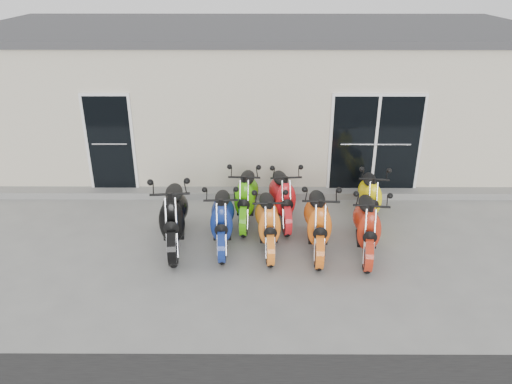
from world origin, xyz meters
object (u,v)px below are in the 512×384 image
scooter_front_red (368,217)px  scooter_back_red (283,189)px  scooter_front_orange_a (268,214)px  scooter_front_orange_b (318,213)px  scooter_back_green (246,189)px  scooter_front_black (173,207)px  scooter_front_blue (222,211)px  scooter_back_yellow (371,190)px

scooter_front_red → scooter_back_red: 1.90m
scooter_front_orange_a → scooter_front_orange_b: bearing=-5.9°
scooter_front_red → scooter_back_green: same height
scooter_front_black → scooter_front_orange_b: bearing=-8.9°
scooter_back_green → scooter_front_black: bearing=-140.1°
scooter_back_green → scooter_back_red: bearing=3.9°
scooter_front_blue → scooter_front_orange_b: size_ratio=0.95×
scooter_front_black → scooter_front_blue: scooter_front_black is taller
scooter_back_yellow → scooter_back_red: bearing=-171.1°
scooter_front_blue → scooter_front_black: bearing=178.7°
scooter_front_orange_b → scooter_back_yellow: scooter_front_orange_b is taller
scooter_front_blue → scooter_front_orange_a: 0.84m
scooter_front_orange_a → scooter_front_red: 1.76m
scooter_front_orange_a → scooter_back_red: size_ratio=0.98×
scooter_front_orange_b → scooter_back_green: scooter_front_orange_b is taller
scooter_back_green → scooter_back_red: size_ratio=1.01×
scooter_front_red → scooter_back_yellow: bearing=83.7°
scooter_front_black → scooter_back_red: (2.02, 0.99, -0.09)m
scooter_front_orange_b → scooter_back_red: scooter_front_orange_b is taller
scooter_back_red → scooter_front_black: bearing=-159.2°
scooter_front_blue → scooter_front_orange_a: scooter_front_blue is taller
scooter_front_black → scooter_back_red: bearing=20.0°
scooter_front_red → scooter_back_red: bearing=147.3°
scooter_front_red → scooter_front_blue: bearing=-178.0°
scooter_front_orange_b → scooter_back_green: size_ratio=1.03×
scooter_front_orange_b → scooter_back_yellow: size_ratio=1.11×
scooter_front_red → scooter_back_green: bearing=158.4°
scooter_front_orange_a → scooter_front_red: bearing=-7.8°
scooter_front_blue → scooter_back_green: bearing=64.2°
scooter_back_red → scooter_back_yellow: scooter_back_red is taller
scooter_front_red → scooter_front_orange_a: bearing=-177.6°
scooter_back_red → scooter_back_yellow: size_ratio=1.06×
scooter_front_blue → scooter_back_red: scooter_back_red is taller
scooter_front_blue → scooter_back_red: (1.14, 0.97, 0.01)m
scooter_front_blue → scooter_front_orange_b: 1.73m
scooter_front_black → scooter_back_yellow: size_ratio=1.19×
scooter_front_orange_a → scooter_front_orange_b: (0.89, -0.05, 0.05)m
scooter_front_blue → scooter_front_orange_b: scooter_front_orange_b is taller
scooter_front_red → scooter_front_orange_b: bearing=-179.6°
scooter_front_orange_a → scooter_back_green: size_ratio=0.97×
scooter_front_blue → scooter_back_red: size_ratio=0.99×
scooter_front_black → scooter_front_orange_a: (1.71, -0.08, -0.10)m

